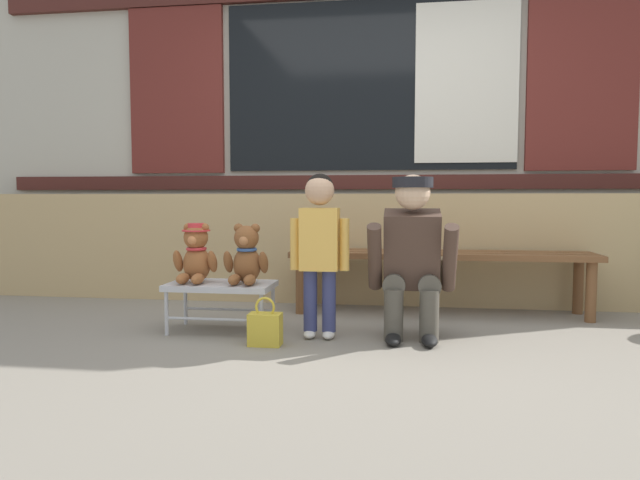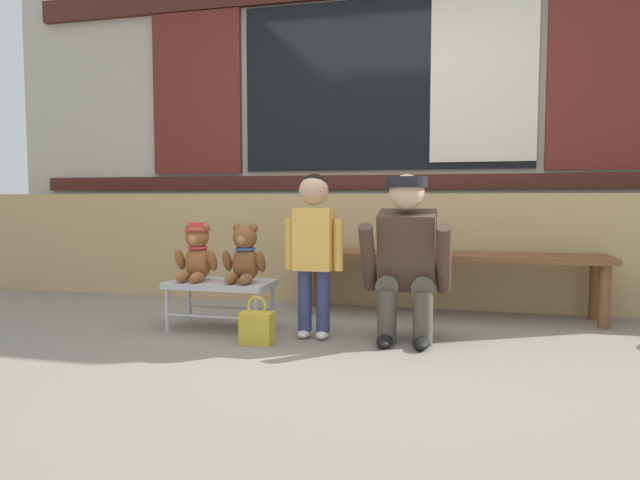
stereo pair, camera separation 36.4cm
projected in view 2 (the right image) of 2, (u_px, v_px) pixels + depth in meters
ground_plane at (335, 350)px, 3.07m from camera, size 60.00×60.00×0.00m
brick_low_wall at (375, 249)px, 4.42m from camera, size 6.90×0.25×0.85m
shop_facade at (386, 77)px, 4.81m from camera, size 7.05×0.26×3.66m
wooden_bench_long at (447, 263)px, 3.94m from camera, size 2.10×0.40×0.44m
small_display_bench at (221, 287)px, 3.56m from camera, size 0.64×0.36×0.30m
teddy_bear_with_hat at (197, 253)px, 3.59m from camera, size 0.28×0.27×0.36m
teddy_bear_plain at (245, 256)px, 3.51m from camera, size 0.28×0.26×0.36m
child_standing at (314, 237)px, 3.31m from camera, size 0.35×0.18×0.96m
adult_crouching at (408, 257)px, 3.25m from camera, size 0.50×0.49×0.95m
handbag_on_ground at (257, 327)px, 3.20m from camera, size 0.18×0.11×0.27m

